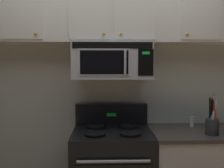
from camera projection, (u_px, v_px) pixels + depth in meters
back_wall at (111, 82)px, 2.78m from camera, size 5.20×0.10×2.70m
over_range_microwave at (112, 61)px, 2.51m from camera, size 0.76×0.43×0.35m
upper_cabinets at (112, 15)px, 2.50m from camera, size 2.50×0.36×0.55m
utensil_crock_charcoal at (212, 124)px, 2.32m from camera, size 0.12×0.12×0.38m
salt_shaker at (192, 122)px, 2.60m from camera, size 0.05×0.05×0.11m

